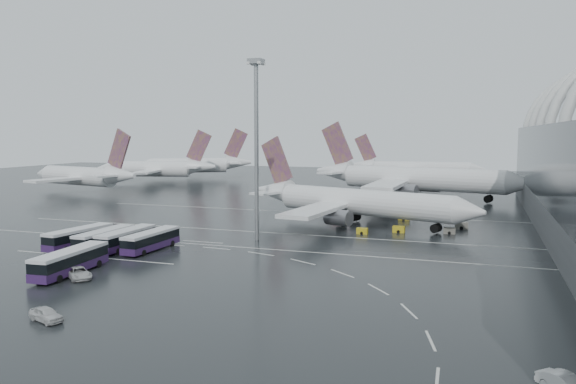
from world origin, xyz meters
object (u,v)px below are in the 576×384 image
(jet_remote_mid, at_px, (158,169))
(jet_remote_far, at_px, (196,165))
(floodlight_mast, at_px, (256,128))
(airliner_gate_b, at_px, (411,179))
(jet_remote_west, at_px, (85,176))
(gse_cart_belly_c, at_px, (362,231))
(gse_cart_belly_a, at_px, (399,229))
(gse_cart_belly_b, at_px, (462,226))
(gse_cart_belly_e, at_px, (404,217))
(airliner_main, at_px, (353,202))
(bus_row_near_c, at_px, (126,238))
(gse_cart_belly_d, at_px, (450,231))
(bus_row_near_b, at_px, (104,239))
(bus_row_far_c, at_px, (70,261))
(airliner_gate_c, at_px, (414,169))
(van_curve_b, at_px, (46,314))
(bus_row_near_d, at_px, (151,240))
(van_curve_a, at_px, (79,273))
(bus_row_near_a, at_px, (79,237))

(jet_remote_mid, distance_m, jet_remote_far, 23.44)
(jet_remote_far, xyz_separation_m, floodlight_mast, (74.12, -116.42, 14.09))
(airliner_gate_b, distance_m, jet_remote_mid, 97.89)
(jet_remote_west, bearing_deg, gse_cart_belly_c, 169.01)
(gse_cart_belly_a, bearing_deg, jet_remote_far, 133.66)
(jet_remote_west, bearing_deg, jet_remote_far, -81.89)
(gse_cart_belly_b, distance_m, gse_cart_belly_e, 14.50)
(airliner_main, distance_m, gse_cart_belly_e, 13.32)
(bus_row_near_c, bearing_deg, airliner_gate_b, -20.89)
(jet_remote_west, bearing_deg, airliner_main, 173.81)
(bus_row_near_c, relative_size, gse_cart_belly_c, 6.32)
(airliner_main, xyz_separation_m, gse_cart_belly_d, (19.36, -5.31, -3.87))
(gse_cart_belly_a, bearing_deg, jet_remote_mid, 142.13)
(gse_cart_belly_d, height_order, gse_cart_belly_e, gse_cart_belly_e)
(airliner_gate_b, relative_size, bus_row_near_b, 5.06)
(bus_row_near_c, bearing_deg, bus_row_far_c, -169.38)
(gse_cart_belly_d, bearing_deg, bus_row_near_c, -147.34)
(airliner_gate_c, xyz_separation_m, bus_row_near_b, (-31.87, -149.44, -2.90))
(airliner_gate_c, relative_size, jet_remote_far, 1.17)
(van_curve_b, bearing_deg, airliner_gate_b, 7.75)
(van_curve_b, bearing_deg, gse_cart_belly_d, -10.90)
(bus_row_near_d, xyz_separation_m, van_curve_a, (0.88, -18.07, -0.94))
(bus_row_near_c, height_order, gse_cart_belly_b, bus_row_near_c)
(bus_row_near_d, relative_size, gse_cart_belly_a, 5.66)
(jet_remote_west, relative_size, gse_cart_belly_b, 18.25)
(airliner_gate_b, bearing_deg, airliner_gate_c, 109.72)
(bus_row_near_d, xyz_separation_m, gse_cart_belly_c, (28.61, 25.22, -1.12))
(jet_remote_west, bearing_deg, gse_cart_belly_b, 177.55)
(gse_cart_belly_c, bearing_deg, bus_row_near_d, -138.60)
(jet_remote_far, bearing_deg, gse_cart_belly_e, 108.44)
(bus_row_far_c, height_order, gse_cart_belly_a, bus_row_far_c)
(airliner_gate_c, distance_m, jet_remote_far, 87.55)
(floodlight_mast, height_order, gse_cart_belly_e, floodlight_mast)
(bus_row_near_c, bearing_deg, bus_row_near_b, 110.05)
(airliner_gate_c, height_order, jet_remote_mid, jet_remote_mid)
(gse_cart_belly_c, bearing_deg, gse_cart_belly_b, 33.59)
(floodlight_mast, xyz_separation_m, gse_cart_belly_c, (16.04, 11.86, -18.84))
(bus_row_near_a, relative_size, van_curve_a, 2.47)
(bus_row_near_a, bearing_deg, gse_cart_belly_d, -53.79)
(bus_row_near_a, bearing_deg, jet_remote_mid, 32.25)
(gse_cart_belly_a, bearing_deg, van_curve_b, -112.88)
(airliner_gate_b, height_order, gse_cart_belly_e, airliner_gate_b)
(airliner_gate_c, bearing_deg, bus_row_near_b, -104.97)
(bus_row_near_a, xyz_separation_m, gse_cart_belly_c, (41.02, 27.00, -1.17))
(van_curve_b, bearing_deg, bus_row_near_c, 40.45)
(jet_remote_west, distance_m, gse_cart_belly_a, 108.77)
(bus_row_near_a, bearing_deg, gse_cart_belly_a, -50.73)
(airliner_gate_b, distance_m, gse_cart_belly_e, 41.24)
(jet_remote_west, distance_m, gse_cart_belly_e, 103.14)
(airliner_gate_c, distance_m, jet_remote_mid, 98.43)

